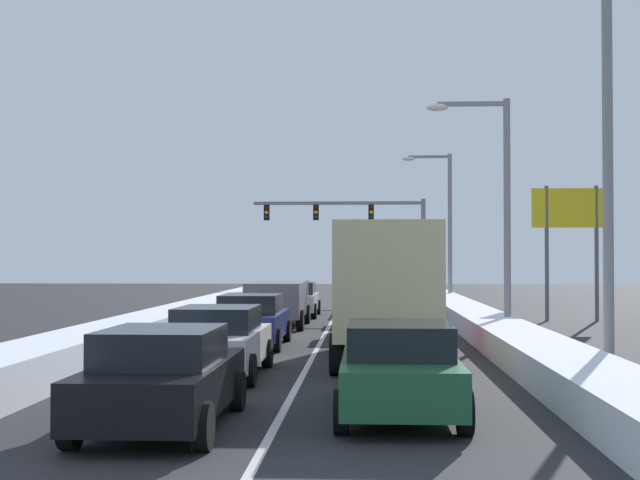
{
  "coord_description": "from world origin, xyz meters",
  "views": [
    {
      "loc": [
        1.38,
        -6.83,
        2.56
      ],
      "look_at": [
        -0.49,
        28.64,
        3.29
      ],
      "focal_mm": 49.0,
      "sensor_mm": 36.0,
      "label": 1
    }
  ],
  "objects_px": {
    "sedan_silver_center_lane_fifth": "(296,299)",
    "street_lamp_right_near": "(592,124)",
    "sedan_white_center_lane_second": "(218,341)",
    "sedan_navy_center_lane_third": "(251,320)",
    "street_lamp_right_far": "(443,215)",
    "traffic_light_gantry": "(363,223)",
    "box_truck_right_lane_second": "(385,285)",
    "sedan_tan_right_lane_third": "(372,312)",
    "roadside_sign_right": "(571,222)",
    "sedan_green_right_lane_nearest": "(399,369)",
    "sedan_black_center_lane_nearest": "(163,377)",
    "street_lamp_right_mid": "(495,194)",
    "suv_maroon_right_lane_fifth": "(378,291)",
    "sedan_charcoal_right_lane_fourth": "(373,303)",
    "suv_gray_center_lane_fourth": "(278,300)"
  },
  "relations": [
    {
      "from": "sedan_green_right_lane_nearest",
      "to": "sedan_navy_center_lane_third",
      "type": "height_order",
      "value": "same"
    },
    {
      "from": "sedan_black_center_lane_nearest",
      "to": "traffic_light_gantry",
      "type": "distance_m",
      "value": 41.0
    },
    {
      "from": "street_lamp_right_near",
      "to": "roadside_sign_right",
      "type": "relative_size",
      "value": 1.65
    },
    {
      "from": "sedan_tan_right_lane_third",
      "to": "street_lamp_right_far",
      "type": "distance_m",
      "value": 18.73
    },
    {
      "from": "sedan_green_right_lane_nearest",
      "to": "suv_gray_center_lane_fourth",
      "type": "height_order",
      "value": "suv_gray_center_lane_fourth"
    },
    {
      "from": "sedan_white_center_lane_second",
      "to": "sedan_green_right_lane_nearest",
      "type": "bearing_deg",
      "value": -50.64
    },
    {
      "from": "suv_gray_center_lane_fourth",
      "to": "sedan_silver_center_lane_fifth",
      "type": "height_order",
      "value": "suv_gray_center_lane_fourth"
    },
    {
      "from": "sedan_tan_right_lane_third",
      "to": "sedan_charcoal_right_lane_fourth",
      "type": "distance_m",
      "value": 5.67
    },
    {
      "from": "sedan_black_center_lane_nearest",
      "to": "sedan_charcoal_right_lane_fourth",
      "type": "bearing_deg",
      "value": 81.2
    },
    {
      "from": "suv_maroon_right_lane_fifth",
      "to": "sedan_green_right_lane_nearest",
      "type": "bearing_deg",
      "value": -90.07
    },
    {
      "from": "sedan_green_right_lane_nearest",
      "to": "box_truck_right_lane_second",
      "type": "distance_m",
      "value": 7.38
    },
    {
      "from": "street_lamp_right_mid",
      "to": "roadside_sign_right",
      "type": "xyz_separation_m",
      "value": [
        4.26,
        7.99,
        -0.58
      ]
    },
    {
      "from": "sedan_green_right_lane_nearest",
      "to": "suv_gray_center_lane_fourth",
      "type": "distance_m",
      "value": 18.49
    },
    {
      "from": "street_lamp_right_mid",
      "to": "sedan_navy_center_lane_third",
      "type": "bearing_deg",
      "value": -159.27
    },
    {
      "from": "sedan_green_right_lane_nearest",
      "to": "sedan_silver_center_lane_fifth",
      "type": "xyz_separation_m",
      "value": [
        -3.6,
        23.87,
        0.0
      ]
    },
    {
      "from": "sedan_charcoal_right_lane_fourth",
      "to": "sedan_navy_center_lane_third",
      "type": "xyz_separation_m",
      "value": [
        -3.59,
        -9.37,
        0.0
      ]
    },
    {
      "from": "sedan_green_right_lane_nearest",
      "to": "suv_gray_center_lane_fourth",
      "type": "bearing_deg",
      "value": 101.87
    },
    {
      "from": "sedan_white_center_lane_second",
      "to": "sedan_navy_center_lane_third",
      "type": "distance_m",
      "value": 6.38
    },
    {
      "from": "sedan_charcoal_right_lane_fourth",
      "to": "street_lamp_right_near",
      "type": "xyz_separation_m",
      "value": [
        4.46,
        -15.94,
        4.61
      ]
    },
    {
      "from": "sedan_silver_center_lane_fifth",
      "to": "roadside_sign_right",
      "type": "xyz_separation_m",
      "value": [
        11.43,
        -2.15,
        3.25
      ]
    },
    {
      "from": "box_truck_right_lane_second",
      "to": "sedan_tan_right_lane_third",
      "type": "bearing_deg",
      "value": 92.15
    },
    {
      "from": "sedan_black_center_lane_nearest",
      "to": "street_lamp_right_far",
      "type": "bearing_deg",
      "value": 78.01
    },
    {
      "from": "sedan_black_center_lane_nearest",
      "to": "traffic_light_gantry",
      "type": "height_order",
      "value": "traffic_light_gantry"
    },
    {
      "from": "sedan_charcoal_right_lane_fourth",
      "to": "suv_gray_center_lane_fourth",
      "type": "height_order",
      "value": "suv_gray_center_lane_fourth"
    },
    {
      "from": "suv_maroon_right_lane_fifth",
      "to": "street_lamp_right_far",
      "type": "xyz_separation_m",
      "value": [
        3.54,
        5.39,
        3.85
      ]
    },
    {
      "from": "sedan_charcoal_right_lane_fourth",
      "to": "street_lamp_right_mid",
      "type": "bearing_deg",
      "value": -59.82
    },
    {
      "from": "sedan_navy_center_lane_third",
      "to": "street_lamp_right_near",
      "type": "height_order",
      "value": "street_lamp_right_near"
    },
    {
      "from": "sedan_green_right_lane_nearest",
      "to": "street_lamp_right_mid",
      "type": "bearing_deg",
      "value": 75.42
    },
    {
      "from": "sedan_charcoal_right_lane_fourth",
      "to": "sedan_black_center_lane_nearest",
      "type": "distance_m",
      "value": 21.76
    },
    {
      "from": "suv_gray_center_lane_fourth",
      "to": "street_lamp_right_near",
      "type": "xyz_separation_m",
      "value": [
        8.01,
        -13.75,
        4.36
      ]
    },
    {
      "from": "sedan_navy_center_lane_third",
      "to": "roadside_sign_right",
      "type": "xyz_separation_m",
      "value": [
        11.67,
        10.8,
        3.25
      ]
    },
    {
      "from": "sedan_tan_right_lane_third",
      "to": "roadside_sign_right",
      "type": "distance_m",
      "value": 11.29
    },
    {
      "from": "suv_maroon_right_lane_fifth",
      "to": "street_lamp_right_mid",
      "type": "bearing_deg",
      "value": -75.18
    },
    {
      "from": "box_truck_right_lane_second",
      "to": "street_lamp_right_near",
      "type": "height_order",
      "value": "street_lamp_right_near"
    },
    {
      "from": "street_lamp_right_near",
      "to": "street_lamp_right_mid",
      "type": "height_order",
      "value": "street_lamp_right_near"
    },
    {
      "from": "suv_maroon_right_lane_fifth",
      "to": "sedan_white_center_lane_second",
      "type": "distance_m",
      "value": 22.85
    },
    {
      "from": "sedan_silver_center_lane_fifth",
      "to": "traffic_light_gantry",
      "type": "distance_m",
      "value": 16.37
    },
    {
      "from": "sedan_navy_center_lane_third",
      "to": "roadside_sign_right",
      "type": "bearing_deg",
      "value": 42.79
    },
    {
      "from": "sedan_black_center_lane_nearest",
      "to": "box_truck_right_lane_second",
      "type": "bearing_deg",
      "value": 67.55
    },
    {
      "from": "suv_maroon_right_lane_fifth",
      "to": "street_lamp_right_near",
      "type": "bearing_deg",
      "value": -79.59
    },
    {
      "from": "sedan_black_center_lane_nearest",
      "to": "street_lamp_right_far",
      "type": "xyz_separation_m",
      "value": [
        7.16,
        33.69,
        4.1
      ]
    },
    {
      "from": "sedan_silver_center_lane_fifth",
      "to": "street_lamp_right_near",
      "type": "distance_m",
      "value": 21.53
    },
    {
      "from": "street_lamp_right_far",
      "to": "box_truck_right_lane_second",
      "type": "bearing_deg",
      "value": -98.22
    },
    {
      "from": "suv_maroon_right_lane_fifth",
      "to": "suv_gray_center_lane_fourth",
      "type": "distance_m",
      "value": 9.77
    },
    {
      "from": "traffic_light_gantry",
      "to": "street_lamp_right_mid",
      "type": "xyz_separation_m",
      "value": [
        4.3,
        -25.77,
        -0.12
      ]
    },
    {
      "from": "sedan_tan_right_lane_third",
      "to": "suv_maroon_right_lane_fifth",
      "type": "relative_size",
      "value": 0.92
    },
    {
      "from": "sedan_black_center_lane_nearest",
      "to": "traffic_light_gantry",
      "type": "bearing_deg",
      "value": 86.0
    },
    {
      "from": "suv_maroon_right_lane_fifth",
      "to": "sedan_black_center_lane_nearest",
      "type": "distance_m",
      "value": 28.53
    },
    {
      "from": "street_lamp_right_far",
      "to": "traffic_light_gantry",
      "type": "bearing_deg",
      "value": 121.55
    },
    {
      "from": "box_truck_right_lane_second",
      "to": "suv_maroon_right_lane_fifth",
      "type": "relative_size",
      "value": 1.47
    }
  ]
}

